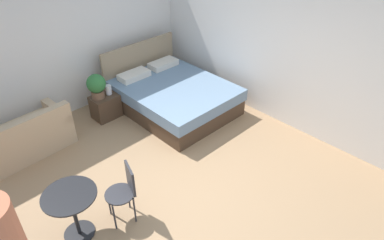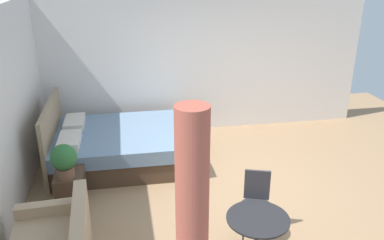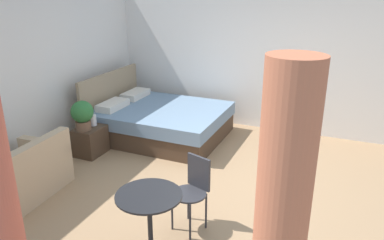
# 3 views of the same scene
# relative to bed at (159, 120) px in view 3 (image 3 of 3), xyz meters

# --- Properties ---
(ground_plane) EXTENTS (8.26, 9.25, 0.02)m
(ground_plane) POSITION_rel_bed_xyz_m (-1.41, -1.75, -0.31)
(ground_plane) COLOR #9E7A56
(wall_back) EXTENTS (8.26, 0.12, 2.66)m
(wall_back) POSITION_rel_bed_xyz_m (-1.41, 1.38, 1.03)
(wall_back) COLOR silver
(wall_back) RESTS_ON ground
(wall_right) EXTENTS (0.12, 6.25, 2.66)m
(wall_right) POSITION_rel_bed_xyz_m (1.21, -1.75, 1.03)
(wall_right) COLOR silver
(wall_right) RESTS_ON ground
(bed) EXTENTS (1.79, 2.23, 1.10)m
(bed) POSITION_rel_bed_xyz_m (0.00, 0.00, 0.00)
(bed) COLOR #473323
(bed) RESTS_ON ground
(couch) EXTENTS (1.42, 0.88, 0.79)m
(couch) POSITION_rel_bed_xyz_m (-2.64, 0.68, -0.02)
(couch) COLOR tan
(couch) RESTS_ON ground
(nightstand) EXTENTS (0.49, 0.39, 0.46)m
(nightstand) POSITION_rel_bed_xyz_m (-1.13, 0.67, -0.07)
(nightstand) COLOR #473323
(nightstand) RESTS_ON ground
(potted_plant) EXTENTS (0.35, 0.35, 0.47)m
(potted_plant) POSITION_rel_bed_xyz_m (-1.23, 0.69, 0.42)
(potted_plant) COLOR brown
(potted_plant) RESTS_ON nightstand
(vase) EXTENTS (0.11, 0.11, 0.18)m
(vase) POSITION_rel_bed_xyz_m (-1.01, 0.67, 0.25)
(vase) COLOR silver
(vase) RESTS_ON nightstand
(balcony_table) EXTENTS (0.66, 0.66, 0.71)m
(balcony_table) POSITION_rel_bed_xyz_m (-2.90, -1.43, 0.20)
(balcony_table) COLOR black
(balcony_table) RESTS_ON ground
(cafe_chair_near_window) EXTENTS (0.49, 0.49, 0.85)m
(cafe_chair_near_window) POSITION_rel_bed_xyz_m (-2.27, -1.64, 0.22)
(cafe_chair_near_window) COLOR #2D2D33
(cafe_chair_near_window) RESTS_ON ground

